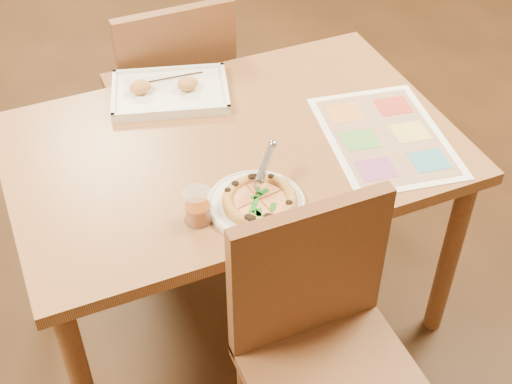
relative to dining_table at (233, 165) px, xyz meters
name	(u,v)px	position (x,y,z in m)	size (l,w,h in m)	color
dining_table	(233,165)	(0.00, 0.00, 0.00)	(1.30, 0.85, 0.72)	#99633D
chair_near	(322,329)	(0.00, -0.60, -0.07)	(0.42, 0.42, 0.47)	brown
chair_far	(172,82)	(0.00, 0.60, -0.07)	(0.42, 0.42, 0.47)	brown
plate	(256,204)	(-0.04, -0.27, 0.09)	(0.26, 0.26, 0.01)	silver
pizza	(260,200)	(-0.03, -0.28, 0.11)	(0.20, 0.20, 0.03)	#DB944A
pizza_cutter	(264,169)	(0.00, -0.23, 0.17)	(0.11, 0.12, 0.09)	silver
appetizer_tray	(169,92)	(-0.09, 0.30, 0.10)	(0.42, 0.34, 0.06)	white
glass_tumbler	(198,208)	(-0.20, -0.26, 0.13)	(0.08, 0.08, 0.09)	#803709
menu	(385,136)	(0.43, -0.15, 0.09)	(0.34, 0.48, 0.01)	white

